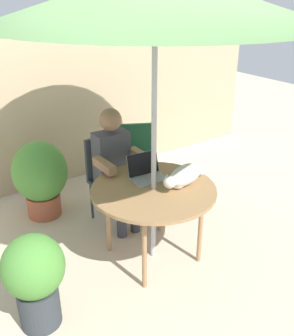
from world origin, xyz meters
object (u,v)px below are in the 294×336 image
(chair_occupied, at_px, (108,172))
(potted_plant_by_chair, at_px, (40,176))
(laptop, at_px, (146,171))
(cat, at_px, (184,176))
(potted_plant_near_fence, at_px, (35,276))
(patio_table, at_px, (154,193))
(person_seated, at_px, (115,163))
(chair_empty, at_px, (140,157))

(chair_occupied, distance_m, potted_plant_by_chair, 0.73)
(laptop, distance_m, cat, 0.36)
(potted_plant_near_fence, height_order, potted_plant_by_chair, potted_plant_by_chair)
(patio_table, relative_size, person_seated, 0.87)
(cat, xyz_separation_m, potted_plant_near_fence, (-1.40, -0.07, -0.37))
(chair_occupied, distance_m, person_seated, 0.23)
(patio_table, bearing_deg, potted_plant_near_fence, -171.56)
(laptop, xyz_separation_m, potted_plant_by_chair, (-0.63, 1.06, -0.31))
(laptop, xyz_separation_m, cat, (0.19, -0.31, 0.02))
(cat, xyz_separation_m, potted_plant_by_chair, (-0.82, 1.37, -0.33))
(chair_empty, distance_m, person_seated, 0.59)
(person_seated, relative_size, potted_plant_by_chair, 1.47)
(chair_empty, relative_size, person_seated, 0.73)
(patio_table, relative_size, laptop, 3.37)
(potted_plant_near_fence, relative_size, potted_plant_by_chair, 0.89)
(patio_table, distance_m, chair_empty, 1.07)
(person_seated, bearing_deg, chair_occupied, 90.00)
(chair_empty, xyz_separation_m, potted_plant_by_chair, (-1.05, 0.32, -0.07))
(laptop, height_order, potted_plant_by_chair, laptop)
(chair_occupied, height_order, potted_plant_by_chair, chair_occupied)
(potted_plant_near_fence, bearing_deg, chair_empty, 34.50)
(chair_empty, distance_m, potted_plant_near_fence, 1.98)
(chair_occupied, relative_size, potted_plant_by_chair, 1.07)
(patio_table, height_order, person_seated, person_seated)
(chair_occupied, bearing_deg, potted_plant_by_chair, 141.43)
(person_seated, bearing_deg, patio_table, -90.00)
(patio_table, xyz_separation_m, potted_plant_near_fence, (-1.15, -0.17, -0.23))
(patio_table, relative_size, cat, 1.69)
(patio_table, distance_m, person_seated, 0.66)
(chair_empty, bearing_deg, chair_occupied, -164.29)
(person_seated, height_order, potted_plant_by_chair, person_seated)
(chair_empty, bearing_deg, potted_plant_by_chair, 163.09)
(laptop, bearing_deg, chair_occupied, 95.56)
(laptop, distance_m, potted_plant_by_chair, 1.27)
(patio_table, distance_m, cat, 0.30)
(potted_plant_near_fence, bearing_deg, chair_occupied, 40.59)
(chair_empty, relative_size, laptop, 2.81)
(chair_empty, height_order, potted_plant_by_chair, chair_empty)
(chair_occupied, height_order, laptop, laptop)
(chair_empty, bearing_deg, potted_plant_near_fence, -145.50)
(laptop, bearing_deg, potted_plant_by_chair, 120.66)
(potted_plant_near_fence, distance_m, potted_plant_by_chair, 1.55)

